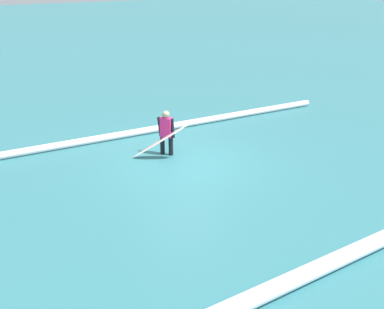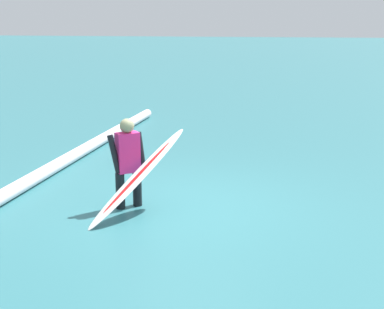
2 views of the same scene
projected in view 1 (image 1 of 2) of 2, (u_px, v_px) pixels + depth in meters
name	position (u px, v px, depth m)	size (l,w,h in m)	color
ground_plane	(186.00, 162.00, 13.10)	(137.34, 137.34, 0.00)	#2D6C73
surfer	(166.00, 131.00, 13.34)	(0.37, 0.52, 1.39)	black
surfboard	(161.00, 141.00, 13.08)	(1.61, 1.30, 1.20)	white
wave_crest_foreground	(89.00, 140.00, 14.41)	(0.23, 0.23, 18.56)	white
wave_crest_midground	(348.00, 255.00, 8.56)	(0.32, 0.32, 14.66)	white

